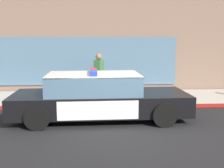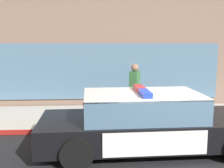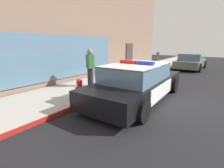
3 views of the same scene
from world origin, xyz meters
name	(u,v)px [view 1 (image 1 of 3)]	position (x,y,z in m)	size (l,w,h in m)	color
ground	(135,127)	(0.00, 0.00, 0.00)	(48.00, 48.00, 0.00)	black
sidewalk	(123,98)	(0.00, 3.48, 0.07)	(48.00, 2.79, 0.15)	#B2ADA3
curb_red_paint	(127,107)	(0.00, 2.07, 0.08)	(28.80, 0.04, 0.14)	maroon
police_cruiser	(98,97)	(-0.99, 0.88, 0.68)	(5.25, 2.22, 1.49)	black
fire_hydrant	(56,93)	(-2.49, 2.43, 0.50)	(0.34, 0.39, 0.73)	red
pedestrian_on_sidewalk	(99,75)	(-0.96, 3.32, 1.01)	(0.41, 0.47, 1.71)	#23232D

